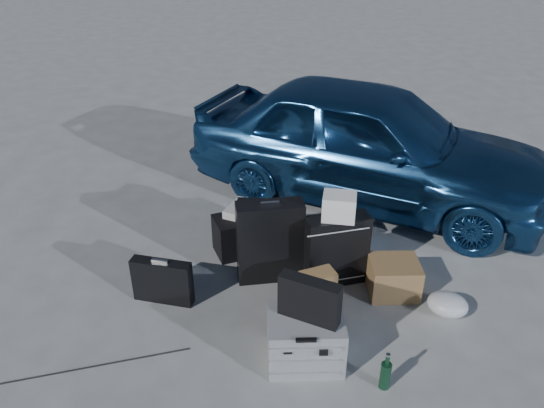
% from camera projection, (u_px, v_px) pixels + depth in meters
% --- Properties ---
extents(ground, '(60.00, 60.00, 0.00)m').
position_uv_depth(ground, '(279.00, 331.00, 4.15)').
color(ground, '#A9A9A5').
rests_on(ground, ground).
extents(car, '(4.18, 2.93, 1.32)m').
position_uv_depth(car, '(368.00, 142.00, 5.76)').
color(car, '#245993').
rests_on(car, ground).
extents(pelican_case, '(0.57, 0.48, 0.39)m').
position_uv_depth(pelican_case, '(305.00, 338.00, 3.80)').
color(pelican_case, gray).
rests_on(pelican_case, ground).
extents(laptop_bag, '(0.44, 0.27, 0.33)m').
position_uv_depth(laptop_bag, '(309.00, 300.00, 3.62)').
color(laptop_bag, black).
rests_on(laptop_bag, pelican_case).
extents(briefcase, '(0.52, 0.20, 0.39)m').
position_uv_depth(briefcase, '(162.00, 281.00, 4.38)').
color(briefcase, black).
rests_on(briefcase, ground).
extents(suitcase_left, '(0.60, 0.32, 0.74)m').
position_uv_depth(suitcase_left, '(270.00, 242.00, 4.57)').
color(suitcase_left, black).
rests_on(suitcase_left, ground).
extents(suitcase_right, '(0.57, 0.35, 0.65)m').
position_uv_depth(suitcase_right, '(336.00, 250.00, 4.55)').
color(suitcase_right, black).
rests_on(suitcase_right, ground).
extents(white_carton, '(0.29, 0.24, 0.22)m').
position_uv_depth(white_carton, '(339.00, 207.00, 4.33)').
color(white_carton, white).
rests_on(white_carton, suitcase_right).
extents(duffel_bag, '(0.81, 0.60, 0.37)m').
position_uv_depth(duffel_bag, '(254.00, 232.00, 5.06)').
color(duffel_bag, black).
rests_on(duffel_bag, ground).
extents(flat_box_white, '(0.53, 0.47, 0.08)m').
position_uv_depth(flat_box_white, '(252.00, 212.00, 4.94)').
color(flat_box_white, white).
rests_on(flat_box_white, duffel_bag).
extents(flat_box_black, '(0.26, 0.19, 0.06)m').
position_uv_depth(flat_box_black, '(250.00, 205.00, 4.92)').
color(flat_box_black, black).
rests_on(flat_box_black, flat_box_white).
extents(kraft_bag, '(0.32, 0.27, 0.37)m').
position_uv_depth(kraft_bag, '(317.00, 291.00, 4.28)').
color(kraft_bag, '#A67148').
rests_on(kraft_bag, ground).
extents(cardboard_box, '(0.43, 0.39, 0.31)m').
position_uv_depth(cardboard_box, '(393.00, 277.00, 4.49)').
color(cardboard_box, olive).
rests_on(cardboard_box, ground).
extents(plastic_bag, '(0.40, 0.37, 0.18)m').
position_uv_depth(plastic_bag, '(448.00, 304.00, 4.28)').
color(plastic_bag, silver).
rests_on(plastic_bag, ground).
extents(messenger_bag, '(0.44, 0.21, 0.30)m').
position_uv_depth(messenger_bag, '(308.00, 312.00, 4.12)').
color(messenger_bag, black).
rests_on(messenger_bag, ground).
extents(green_bottle, '(0.09, 0.09, 0.29)m').
position_uv_depth(green_bottle, '(386.00, 371.00, 3.59)').
color(green_bottle, black).
rests_on(green_bottle, ground).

